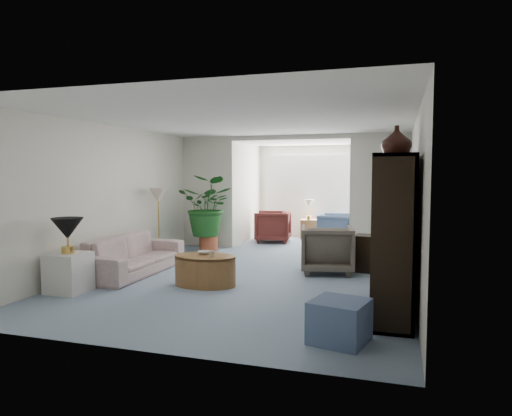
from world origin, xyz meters
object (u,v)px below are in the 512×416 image
(coffee_cup, at_px, (212,254))
(table_lamp, at_px, (67,228))
(coffee_bowl, at_px, (205,253))
(floor_lamp, at_px, (158,195))
(side_table_dark, at_px, (370,253))
(wingback_chair, at_px, (327,249))
(sunroom_chair_blue, at_px, (334,229))
(sofa, at_px, (133,255))
(plant_pot, at_px, (209,243))
(sunroom_chair_maroon, at_px, (273,226))
(sunroom_table, at_px, (309,229))
(end_table, at_px, (69,273))
(ottoman, at_px, (340,321))
(framed_picture, at_px, (414,172))
(entertainment_cabinet, at_px, (394,235))
(coffee_table, at_px, (205,270))
(cabinet_urn, at_px, (397,141))

(coffee_cup, bearing_deg, table_lamp, -155.19)
(coffee_bowl, bearing_deg, floor_lamp, 135.40)
(floor_lamp, bearing_deg, side_table_dark, -0.92)
(wingback_chair, relative_size, sunroom_chair_blue, 1.08)
(coffee_bowl, relative_size, side_table_dark, 0.32)
(sofa, distance_m, plant_pot, 2.51)
(coffee_bowl, distance_m, sunroom_chair_maroon, 4.45)
(wingback_chair, xyz_separation_m, sunroom_chair_maroon, (-1.78, 3.12, -0.02))
(floor_lamp, xyz_separation_m, plant_pot, (0.59, 1.10, -1.09))
(sunroom_table, bearing_deg, end_table, -109.89)
(ottoman, bearing_deg, coffee_cup, 141.15)
(floor_lamp, distance_m, sunroom_chair_maroon, 3.30)
(framed_picture, xyz_separation_m, end_table, (-4.62, -1.28, -1.42))
(sofa, relative_size, plant_pot, 5.37)
(end_table, xyz_separation_m, sunroom_table, (2.26, 6.24, -0.03))
(sofa, distance_m, wingback_chair, 3.25)
(sofa, height_order, floor_lamp, floor_lamp)
(entertainment_cabinet, height_order, plant_pot, entertainment_cabinet)
(framed_picture, height_order, end_table, framed_picture)
(framed_picture, xyz_separation_m, coffee_table, (-2.94, -0.34, -1.47))
(sofa, height_order, ottoman, sofa)
(side_table_dark, distance_m, sunroom_table, 3.97)
(wingback_chair, distance_m, plant_pot, 3.16)
(end_table, height_order, sunroom_table, end_table)
(table_lamp, xyz_separation_m, sunroom_table, (2.26, 6.24, -0.66))
(cabinet_urn, bearing_deg, coffee_cup, 179.78)
(table_lamp, height_order, ottoman, table_lamp)
(coffee_bowl, height_order, side_table_dark, side_table_dark)
(framed_picture, distance_m, table_lamp, 4.86)
(sofa, xyz_separation_m, floor_lamp, (-0.29, 1.39, 0.94))
(table_lamp, xyz_separation_m, floor_lamp, (-0.09, 2.74, 0.34))
(sofa, distance_m, sunroom_chair_maroon, 4.34)
(cabinet_urn, height_order, ottoman, cabinet_urn)
(coffee_cup, height_order, sunroom_table, coffee_cup)
(entertainment_cabinet, xyz_separation_m, plant_pot, (-3.88, 3.50, -0.78))
(framed_picture, distance_m, entertainment_cabinet, 1.23)
(wingback_chair, height_order, cabinet_urn, cabinet_urn)
(plant_pot, bearing_deg, sunroom_chair_blue, 33.40)
(sunroom_chair_blue, distance_m, sunroom_chair_maroon, 1.50)
(sunroom_chair_blue, bearing_deg, sunroom_table, 36.96)
(table_lamp, bearing_deg, side_table_dark, 33.80)
(wingback_chair, height_order, sunroom_chair_blue, wingback_chair)
(end_table, height_order, table_lamp, table_lamp)
(side_table_dark, distance_m, sunroom_chair_maroon, 3.76)
(coffee_table, height_order, sunroom_table, sunroom_table)
(sunroom_table, bearing_deg, coffee_bowl, -96.91)
(table_lamp, distance_m, coffee_bowl, 1.98)
(framed_picture, height_order, wingback_chair, framed_picture)
(ottoman, bearing_deg, entertainment_cabinet, 66.69)
(floor_lamp, relative_size, side_table_dark, 0.58)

